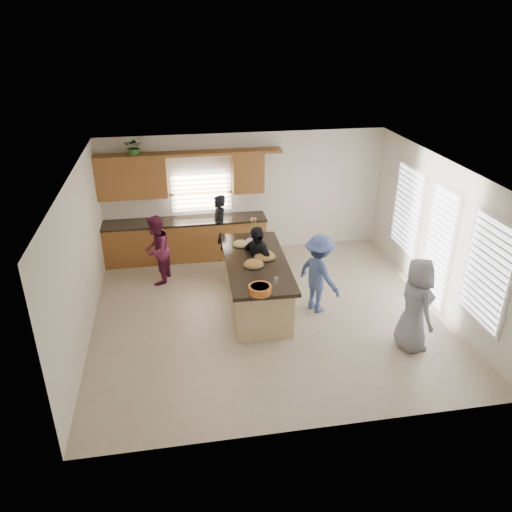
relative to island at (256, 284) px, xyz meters
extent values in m
plane|color=#C2AF90|center=(0.18, -0.38, -0.45)|extent=(6.50, 6.50, 0.00)
cube|color=silver|center=(0.18, 2.62, 0.95)|extent=(6.50, 0.02, 2.80)
cube|color=silver|center=(0.18, -3.38, 0.95)|extent=(6.50, 0.02, 2.80)
cube|color=silver|center=(-3.07, -0.38, 0.95)|extent=(0.02, 6.00, 2.80)
cube|color=silver|center=(3.43, -0.38, 0.95)|extent=(0.02, 6.00, 2.80)
cube|color=white|center=(0.18, -0.38, 2.35)|extent=(6.50, 6.00, 0.02)
cube|color=#925D2A|center=(-1.25, 2.31, 0.00)|extent=(3.65, 0.62, 0.90)
cube|color=black|center=(-1.25, 2.31, 0.47)|extent=(3.70, 0.65, 0.05)
cube|color=#925D2A|center=(-2.32, 2.44, 1.50)|extent=(1.50, 0.36, 0.90)
cube|color=#925D2A|center=(0.23, 2.44, 1.50)|extent=(0.70, 0.36, 0.90)
cube|color=#925D2A|center=(-1.05, 2.44, 1.98)|extent=(4.05, 0.40, 0.06)
cube|color=brown|center=(-0.82, 2.58, 1.02)|extent=(1.35, 0.08, 0.85)
cube|color=white|center=(3.40, 0.92, 0.97)|extent=(0.06, 1.10, 1.75)
cube|color=white|center=(3.40, -0.48, 0.72)|extent=(0.06, 0.85, 2.25)
cube|color=white|center=(3.40, -1.98, 0.97)|extent=(0.06, 1.10, 1.75)
cube|color=#D0B481|center=(0.00, 0.00, -0.01)|extent=(1.08, 2.53, 0.88)
cube|color=black|center=(0.00, 0.00, 0.46)|extent=(1.24, 2.74, 0.07)
cube|color=black|center=(0.00, 0.00, -0.41)|extent=(1.00, 2.45, 0.08)
cylinder|color=black|center=(-0.08, -0.21, 0.51)|extent=(0.41, 0.41, 0.02)
ellipsoid|color=#BE8C3B|center=(-0.08, -0.21, 0.53)|extent=(0.37, 0.37, 0.17)
cylinder|color=black|center=(0.18, 0.09, 0.51)|extent=(0.45, 0.45, 0.02)
ellipsoid|color=#BE8C3B|center=(0.18, 0.09, 0.53)|extent=(0.40, 0.40, 0.18)
cylinder|color=black|center=(-0.19, 0.73, 0.51)|extent=(0.35, 0.35, 0.02)
ellipsoid|color=tan|center=(-0.19, 0.73, 0.53)|extent=(0.31, 0.31, 0.14)
cylinder|color=#BD6022|center=(-0.14, -1.21, 0.56)|extent=(0.39, 0.39, 0.13)
cylinder|color=#EEE8BD|center=(-0.14, -1.21, 0.61)|extent=(0.32, 0.32, 0.04)
cylinder|color=white|center=(0.19, -0.92, 0.55)|extent=(0.09, 0.09, 0.10)
cylinder|color=#A37CB4|center=(0.05, 0.85, 0.52)|extent=(0.23, 0.23, 0.05)
cylinder|color=silver|center=(0.12, 1.07, 0.58)|extent=(0.13, 0.13, 0.17)
imported|color=#396D2B|center=(-2.19, 2.44, 2.17)|extent=(0.42, 0.37, 0.44)
imported|color=black|center=(-0.48, 2.17, 0.32)|extent=(0.45, 0.61, 1.53)
imported|color=maroon|center=(-1.88, 1.25, 0.29)|extent=(0.74, 0.85, 1.48)
imported|color=black|center=(0.05, 0.23, 0.32)|extent=(0.78, 0.97, 1.54)
imported|color=#3A4C80|center=(1.12, -0.40, 0.32)|extent=(0.97, 1.15, 1.54)
imported|color=gray|center=(2.35, -1.81, 0.37)|extent=(0.58, 0.84, 1.65)
camera|label=1|loc=(-1.42, -8.30, 4.64)|focal=35.00mm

